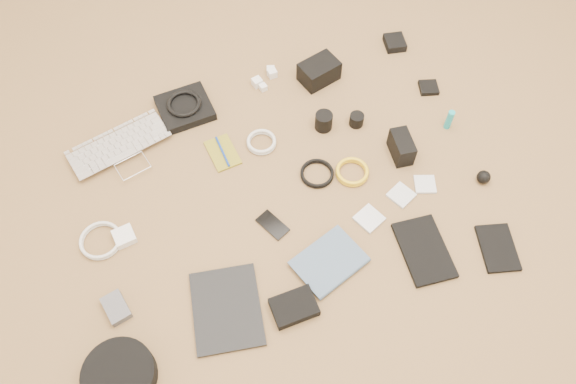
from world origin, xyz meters
name	(u,v)px	position (x,y,z in m)	size (l,w,h in m)	color
laptop	(125,155)	(-0.46, 0.34, 0.01)	(0.36, 0.25, 0.03)	silver
headphone_pouch	(185,108)	(-0.21, 0.46, 0.02)	(0.19, 0.18, 0.03)	black
headphones	(184,104)	(-0.21, 0.46, 0.04)	(0.13, 0.13, 0.02)	black
charger_a	(263,87)	(0.10, 0.45, 0.01)	(0.03, 0.03, 0.02)	white
charger_b	(271,71)	(0.16, 0.52, 0.01)	(0.03, 0.03, 0.03)	white
charger_c	(272,73)	(0.16, 0.51, 0.02)	(0.03, 0.03, 0.03)	white
charger_d	(257,82)	(0.09, 0.48, 0.02)	(0.03, 0.03, 0.03)	white
dslr_camera	(319,71)	(0.32, 0.42, 0.04)	(0.14, 0.10, 0.08)	black
lens_pouch	(395,43)	(0.68, 0.48, 0.02)	(0.08, 0.09, 0.03)	black
notebook_olive	(223,153)	(-0.14, 0.23, 0.00)	(0.09, 0.14, 0.01)	olive
pen_blue	(222,151)	(-0.14, 0.23, 0.01)	(0.01, 0.01, 0.14)	navy
cable_white_a	(262,143)	(0.00, 0.21, 0.01)	(0.11, 0.11, 0.01)	silver
lens_a	(324,121)	(0.24, 0.20, 0.03)	(0.06, 0.06, 0.07)	black
lens_b	(357,120)	(0.36, 0.17, 0.02)	(0.05, 0.05, 0.05)	black
card_reader	(429,88)	(0.69, 0.22, 0.01)	(0.07, 0.07, 0.02)	black
power_brick	(124,237)	(-0.54, 0.02, 0.01)	(0.06, 0.06, 0.03)	white
cable_white_b	(101,241)	(-0.62, 0.04, 0.01)	(0.14, 0.14, 0.01)	silver
cable_black	(317,174)	(0.14, 0.01, 0.01)	(0.12, 0.12, 0.01)	black
cable_yellow	(352,173)	(0.25, -0.03, 0.01)	(0.12, 0.12, 0.01)	gold
flash	(401,147)	(0.45, -0.01, 0.04)	(0.06, 0.11, 0.09)	black
lens_cleaner	(449,120)	(0.66, 0.03, 0.04)	(0.02, 0.02, 0.08)	teal
battery_charger	(116,308)	(-0.62, -0.21, 0.01)	(0.06, 0.10, 0.03)	#515055
tablet	(227,309)	(-0.31, -0.33, 0.01)	(0.20, 0.26, 0.01)	black
phone	(273,225)	(-0.08, -0.11, 0.00)	(0.06, 0.11, 0.01)	black
filter_case_left	(369,219)	(0.23, -0.21, 0.01)	(0.08, 0.08, 0.01)	silver
filter_case_mid	(401,195)	(0.37, -0.17, 0.01)	(0.08, 0.08, 0.01)	silver
filter_case_right	(425,184)	(0.47, -0.16, 0.00)	(0.07, 0.07, 0.01)	silver
air_blower	(484,177)	(0.66, -0.22, 0.02)	(0.05, 0.05, 0.05)	black
headphone_case	(119,375)	(-0.65, -0.41, 0.03)	(0.21, 0.21, 0.06)	black
drive_case	(294,307)	(-0.12, -0.40, 0.02)	(0.13, 0.10, 0.03)	black
paperback	(346,280)	(0.06, -0.38, 0.01)	(0.16, 0.21, 0.02)	#455B75
notebook_black_a	(424,250)	(0.34, -0.38, 0.01)	(0.14, 0.23, 0.02)	black
notebook_black_b	(498,248)	(0.56, -0.46, 0.01)	(0.11, 0.17, 0.01)	black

